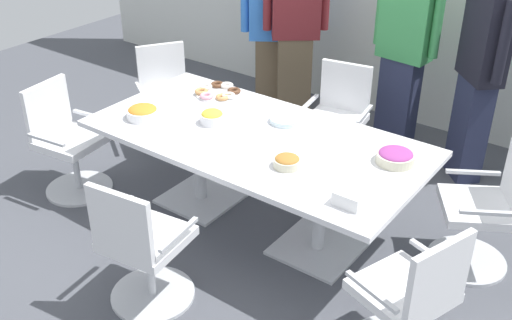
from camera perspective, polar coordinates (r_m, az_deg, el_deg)
name	(u,v)px	position (r m, az deg, el deg)	size (l,w,h in m)	color
ground_plane	(256,223)	(4.68, 0.00, -5.91)	(10.00, 10.00, 0.01)	#4C4F56
conference_table	(256,151)	(4.34, 0.00, 0.86)	(2.40, 1.20, 0.75)	silver
office_chair_0	(408,304)	(3.49, 14.07, -12.92)	(0.69, 0.69, 0.91)	silver
office_chair_1	(484,214)	(4.33, 20.58, -4.76)	(0.74, 0.74, 0.91)	silver
office_chair_2	(337,125)	(5.25, 7.58, 3.29)	(0.62, 0.62, 0.91)	silver
office_chair_3	(167,102)	(5.69, -8.28, 5.39)	(0.75, 0.75, 0.91)	silver
office_chair_4	(68,145)	(5.11, -17.21, 1.34)	(0.61, 0.61, 0.91)	silver
office_chair_5	(142,250)	(3.81, -10.60, -8.32)	(0.61, 0.61, 0.91)	silver
person_standing_0	(272,30)	(6.00, 1.54, 12.04)	(0.55, 0.43, 1.72)	brown
person_standing_1	(296,27)	(5.80, 3.73, 12.32)	(0.53, 0.44, 1.88)	brown
person_standing_2	(404,48)	(5.42, 13.71, 10.18)	(0.62, 0.26, 1.86)	#232842
person_standing_3	(481,68)	(5.15, 20.28, 8.09)	(0.48, 0.50, 1.86)	#232842
snack_bowl_candy_mix	(396,156)	(4.03, 12.92, 0.34)	(0.25, 0.25, 0.09)	beige
snack_bowl_pretzels	(287,161)	(3.89, 2.92, -0.11)	(0.18, 0.18, 0.08)	beige
snack_bowl_chips_orange	(143,112)	(4.59, -10.56, 4.43)	(0.24, 0.24, 0.10)	white
snack_bowl_chips_yellow	(212,117)	(4.45, -4.13, 4.06)	(0.18, 0.18, 0.10)	white
donut_platter	(218,92)	(4.94, -3.59, 6.40)	(0.37, 0.37, 0.04)	white
plate_stack	(286,120)	(4.47, 2.78, 3.76)	(0.23, 0.23, 0.04)	white
napkin_pile	(351,197)	(3.57, 8.89, -3.42)	(0.17, 0.17, 0.09)	white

